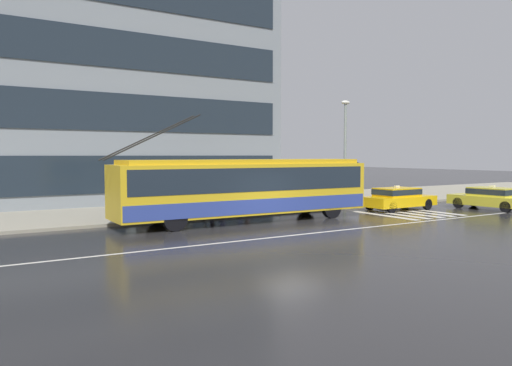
{
  "coord_description": "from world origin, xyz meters",
  "views": [
    {
      "loc": [
        -11.85,
        -16.53,
        3.12
      ],
      "look_at": [
        0.65,
        3.76,
        1.76
      ],
      "focal_mm": 34.39,
      "sensor_mm": 36.0,
      "label": 1
    }
  ],
  "objects_px": {
    "taxi_ahead_of_bus": "(398,198)",
    "pedestrian_waiting_by_pole": "(249,179)",
    "pedestrian_approaching_curb": "(239,180)",
    "street_lamp": "(345,143)",
    "pedestrian_walking_past": "(213,185)",
    "taxi_cross_traffic": "(490,197)",
    "pedestrian_at_shelter": "(224,181)",
    "trolleybus": "(247,187)",
    "bus_shelter": "(164,176)"
  },
  "relations": [
    {
      "from": "taxi_cross_traffic",
      "to": "street_lamp",
      "type": "bearing_deg",
      "value": 143.0
    },
    {
      "from": "taxi_cross_traffic",
      "to": "taxi_ahead_of_bus",
      "type": "bearing_deg",
      "value": 150.87
    },
    {
      "from": "taxi_cross_traffic",
      "to": "pedestrian_approaching_curb",
      "type": "xyz_separation_m",
      "value": [
        -12.7,
        6.78,
        1.06
      ]
    },
    {
      "from": "pedestrian_walking_past",
      "to": "street_lamp",
      "type": "height_order",
      "value": "street_lamp"
    },
    {
      "from": "pedestrian_approaching_curb",
      "to": "street_lamp",
      "type": "bearing_deg",
      "value": -16.58
    },
    {
      "from": "trolleybus",
      "to": "pedestrian_walking_past",
      "type": "bearing_deg",
      "value": 106.84
    },
    {
      "from": "taxi_ahead_of_bus",
      "to": "bus_shelter",
      "type": "bearing_deg",
      "value": 162.7
    },
    {
      "from": "pedestrian_waiting_by_pole",
      "to": "pedestrian_walking_past",
      "type": "bearing_deg",
      "value": -148.15
    },
    {
      "from": "bus_shelter",
      "to": "pedestrian_walking_past",
      "type": "height_order",
      "value": "bus_shelter"
    },
    {
      "from": "pedestrian_approaching_curb",
      "to": "street_lamp",
      "type": "xyz_separation_m",
      "value": [
        6.12,
        -1.82,
        2.05
      ]
    },
    {
      "from": "taxi_cross_traffic",
      "to": "pedestrian_at_shelter",
      "type": "distance_m",
      "value": 15.31
    },
    {
      "from": "trolleybus",
      "to": "taxi_ahead_of_bus",
      "type": "relative_size",
      "value": 2.92
    },
    {
      "from": "trolleybus",
      "to": "pedestrian_approaching_curb",
      "type": "bearing_deg",
      "value": 65.19
    },
    {
      "from": "bus_shelter",
      "to": "pedestrian_waiting_by_pole",
      "type": "height_order",
      "value": "bus_shelter"
    },
    {
      "from": "pedestrian_approaching_curb",
      "to": "pedestrian_waiting_by_pole",
      "type": "distance_m",
      "value": 0.97
    },
    {
      "from": "trolleybus",
      "to": "pedestrian_at_shelter",
      "type": "relative_size",
      "value": 6.49
    },
    {
      "from": "taxi_cross_traffic",
      "to": "bus_shelter",
      "type": "bearing_deg",
      "value": 159.27
    },
    {
      "from": "taxi_ahead_of_bus",
      "to": "pedestrian_approaching_curb",
      "type": "xyz_separation_m",
      "value": [
        -8.02,
        4.17,
        1.06
      ]
    },
    {
      "from": "bus_shelter",
      "to": "street_lamp",
      "type": "bearing_deg",
      "value": -8.26
    },
    {
      "from": "bus_shelter",
      "to": "pedestrian_at_shelter",
      "type": "height_order",
      "value": "bus_shelter"
    },
    {
      "from": "bus_shelter",
      "to": "trolleybus",
      "type": "bearing_deg",
      "value": -52.52
    },
    {
      "from": "pedestrian_at_shelter",
      "to": "pedestrian_walking_past",
      "type": "height_order",
      "value": "pedestrian_at_shelter"
    },
    {
      "from": "taxi_ahead_of_bus",
      "to": "taxi_cross_traffic",
      "type": "relative_size",
      "value": 1.01
    },
    {
      "from": "trolleybus",
      "to": "pedestrian_waiting_by_pole",
      "type": "distance_m",
      "value": 5.01
    },
    {
      "from": "bus_shelter",
      "to": "pedestrian_waiting_by_pole",
      "type": "distance_m",
      "value": 5.41
    },
    {
      "from": "bus_shelter",
      "to": "pedestrian_approaching_curb",
      "type": "xyz_separation_m",
      "value": [
        4.48,
        0.28,
        -0.33
      ]
    },
    {
      "from": "pedestrian_at_shelter",
      "to": "pedestrian_approaching_curb",
      "type": "distance_m",
      "value": 1.5
    },
    {
      "from": "taxi_ahead_of_bus",
      "to": "pedestrian_waiting_by_pole",
      "type": "xyz_separation_m",
      "value": [
        -7.14,
        4.6,
        1.06
      ]
    },
    {
      "from": "taxi_cross_traffic",
      "to": "bus_shelter",
      "type": "relative_size",
      "value": 1.14
    },
    {
      "from": "trolleybus",
      "to": "pedestrian_walking_past",
      "type": "xyz_separation_m",
      "value": [
        -0.66,
        2.19,
        0.04
      ]
    },
    {
      "from": "bus_shelter",
      "to": "pedestrian_walking_past",
      "type": "xyz_separation_m",
      "value": [
        2.05,
        -1.34,
        -0.45
      ]
    },
    {
      "from": "pedestrian_walking_past",
      "to": "pedestrian_waiting_by_pole",
      "type": "relative_size",
      "value": 0.98
    },
    {
      "from": "pedestrian_waiting_by_pole",
      "to": "street_lamp",
      "type": "height_order",
      "value": "street_lamp"
    },
    {
      "from": "pedestrian_at_shelter",
      "to": "pedestrian_waiting_by_pole",
      "type": "height_order",
      "value": "pedestrian_at_shelter"
    },
    {
      "from": "street_lamp",
      "to": "pedestrian_waiting_by_pole",
      "type": "bearing_deg",
      "value": 156.78
    },
    {
      "from": "pedestrian_at_shelter",
      "to": "pedestrian_walking_past",
      "type": "distance_m",
      "value": 1.44
    },
    {
      "from": "pedestrian_at_shelter",
      "to": "street_lamp",
      "type": "distance_m",
      "value": 7.79
    },
    {
      "from": "pedestrian_approaching_curb",
      "to": "street_lamp",
      "type": "distance_m",
      "value": 6.7
    },
    {
      "from": "pedestrian_walking_past",
      "to": "pedestrian_at_shelter",
      "type": "bearing_deg",
      "value": 39.02
    },
    {
      "from": "taxi_cross_traffic",
      "to": "pedestrian_walking_past",
      "type": "relative_size",
      "value": 2.26
    },
    {
      "from": "pedestrian_walking_past",
      "to": "pedestrian_waiting_by_pole",
      "type": "height_order",
      "value": "pedestrian_waiting_by_pole"
    },
    {
      "from": "pedestrian_approaching_curb",
      "to": "pedestrian_walking_past",
      "type": "xyz_separation_m",
      "value": [
        -2.43,
        -1.63,
        -0.12
      ]
    },
    {
      "from": "bus_shelter",
      "to": "street_lamp",
      "type": "height_order",
      "value": "street_lamp"
    },
    {
      "from": "taxi_ahead_of_bus",
      "to": "pedestrian_at_shelter",
      "type": "relative_size",
      "value": 2.22
    },
    {
      "from": "pedestrian_waiting_by_pole",
      "to": "pedestrian_at_shelter",
      "type": "bearing_deg",
      "value": -152.28
    },
    {
      "from": "taxi_cross_traffic",
      "to": "pedestrian_waiting_by_pole",
      "type": "distance_m",
      "value": 13.89
    },
    {
      "from": "pedestrian_at_shelter",
      "to": "street_lamp",
      "type": "bearing_deg",
      "value": -8.39
    },
    {
      "from": "pedestrian_approaching_curb",
      "to": "taxi_ahead_of_bus",
      "type": "bearing_deg",
      "value": -27.5
    },
    {
      "from": "trolleybus",
      "to": "taxi_cross_traffic",
      "type": "xyz_separation_m",
      "value": [
        14.47,
        -2.96,
        -0.9
      ]
    },
    {
      "from": "pedestrian_waiting_by_pole",
      "to": "street_lamp",
      "type": "bearing_deg",
      "value": -23.22
    }
  ]
}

